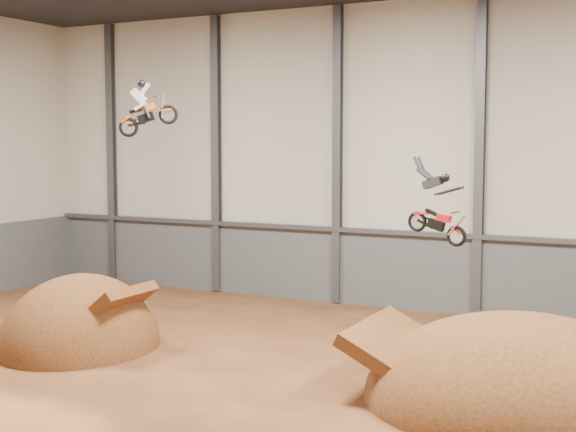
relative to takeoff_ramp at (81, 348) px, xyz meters
The scene contains 12 objects.
floor 8.96m from the takeoff_ramp, 18.08° to the right, with size 40.00×40.00×0.00m, color #452412.
back_wall 16.46m from the takeoff_ramp, 55.12° to the left, with size 40.00×0.10×14.00m, color beige.
lower_band_back 14.92m from the takeoff_ramp, 54.90° to the left, with size 39.80×0.18×3.50m, color #505357.
steel_rail 15.11m from the takeoff_ramp, 54.56° to the left, with size 39.80×0.35×0.20m, color #47494F.
steel_column_0 16.12m from the takeoff_ramp, 124.13° to the left, with size 0.40×0.36×13.90m, color #47494F.
steel_column_1 13.99m from the takeoff_ramp, 97.03° to the left, with size 0.40×0.36×13.90m, color #47494F.
steel_column_2 14.84m from the takeoff_ramp, 66.66° to the left, with size 0.40×0.36×13.90m, color #47494F.
steel_column_3 18.27m from the takeoff_ramp, 45.40° to the left, with size 0.40×0.36×13.90m, color #47494F.
takeoff_ramp is the anchor object (origin of this frame).
landing_ramp 15.93m from the takeoff_ramp, ahead, with size 9.32×8.25×5.38m, color #412210.
fmx_rider_a 9.57m from the takeoff_ramp, ahead, with size 2.11×0.80×1.91m, color #E56005, non-canonical shape.
fmx_rider_b 14.31m from the takeoff_ramp, ahead, with size 2.66×0.76×2.28m, color red, non-canonical shape.
Camera 1 is at (11.52, -19.84, 7.63)m, focal length 50.00 mm.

